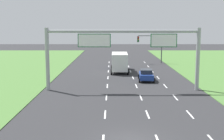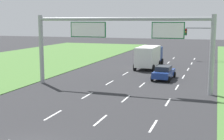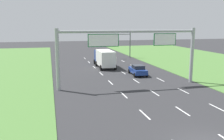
% 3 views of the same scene
% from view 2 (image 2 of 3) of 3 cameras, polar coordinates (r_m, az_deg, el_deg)
% --- Properties ---
extents(lane_dashes_inner_left, '(0.14, 62.40, 0.01)m').
position_cam_2_polar(lane_dashes_inner_left, '(27.29, -4.56, -4.67)').
color(lane_dashes_inner_left, white).
rests_on(lane_dashes_inner_left, ground_plane).
extents(lane_dashes_inner_right, '(0.14, 62.40, 0.01)m').
position_cam_2_polar(lane_dashes_inner_right, '(26.15, 2.54, -5.26)').
color(lane_dashes_inner_right, white).
rests_on(lane_dashes_inner_right, ground_plane).
extents(lane_dashes_slip, '(0.14, 62.40, 0.01)m').
position_cam_2_polar(lane_dashes_slip, '(25.44, 10.18, -5.81)').
color(lane_dashes_slip, white).
rests_on(lane_dashes_slip, ground_plane).
extents(car_lead_silver, '(2.24, 4.30, 1.52)m').
position_cam_2_polar(car_lead_silver, '(34.95, 9.45, -0.46)').
color(car_lead_silver, navy).
rests_on(car_lead_silver, ground_plane).
extents(box_truck, '(2.76, 7.89, 2.99)m').
position_cam_2_polar(box_truck, '(43.26, 6.85, 2.58)').
color(box_truck, navy).
rests_on(box_truck, ground_plane).
extents(sign_gantry, '(17.24, 0.44, 7.00)m').
position_cam_2_polar(sign_gantry, '(29.39, 1.43, 5.99)').
color(sign_gantry, '#9EA0A5').
rests_on(sign_gantry, ground_plane).
extents(traffic_light_mast, '(4.76, 0.49, 5.60)m').
position_cam_2_polar(traffic_light_mast, '(53.09, 16.11, 5.88)').
color(traffic_light_mast, '#47494F').
rests_on(traffic_light_mast, ground_plane).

